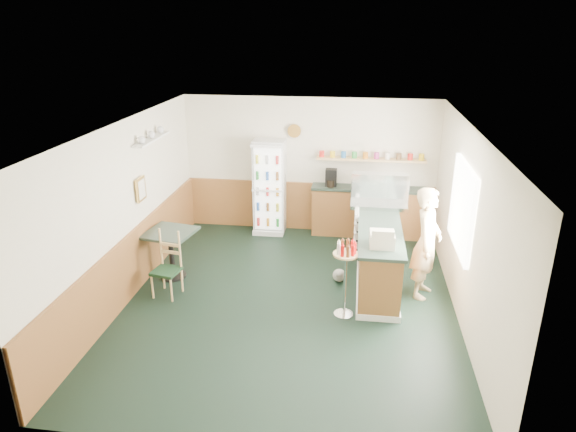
% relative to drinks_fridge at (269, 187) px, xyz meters
% --- Properties ---
extents(ground, '(6.00, 6.00, 0.00)m').
position_rel_drinks_fridge_xyz_m(ground, '(0.77, -2.74, -0.94)').
color(ground, black).
rests_on(ground, ground).
extents(room_envelope, '(5.04, 6.02, 2.72)m').
position_rel_drinks_fridge_xyz_m(room_envelope, '(0.54, -2.01, 0.58)').
color(room_envelope, beige).
rests_on(room_envelope, ground).
extents(service_counter, '(0.68, 3.01, 1.01)m').
position_rel_drinks_fridge_xyz_m(service_counter, '(2.12, -1.67, -0.48)').
color(service_counter, '#8E5E2E').
rests_on(service_counter, ground).
extents(back_counter, '(2.24, 0.42, 1.69)m').
position_rel_drinks_fridge_xyz_m(back_counter, '(1.96, 0.06, -0.39)').
color(back_counter, '#8E5E2E').
rests_on(back_counter, ground).
extents(drinks_fridge, '(0.62, 0.53, 1.89)m').
position_rel_drinks_fridge_xyz_m(drinks_fridge, '(0.00, 0.00, 0.00)').
color(drinks_fridge, white).
rests_on(drinks_fridge, ground).
extents(display_case, '(0.98, 0.51, 0.56)m').
position_rel_drinks_fridge_xyz_m(display_case, '(2.12, -1.02, 0.34)').
color(display_case, silver).
rests_on(display_case, service_counter).
extents(cash_register, '(0.36, 0.38, 0.20)m').
position_rel_drinks_fridge_xyz_m(cash_register, '(2.12, -2.72, 0.17)').
color(cash_register, beige).
rests_on(cash_register, service_counter).
extents(shopkeeper, '(0.58, 0.69, 1.77)m').
position_rel_drinks_fridge_xyz_m(shopkeeper, '(2.82, -2.24, -0.06)').
color(shopkeeper, tan).
rests_on(shopkeeper, ground).
extents(condiment_stand, '(0.37, 0.37, 1.16)m').
position_rel_drinks_fridge_xyz_m(condiment_stand, '(1.62, -3.02, -0.16)').
color(condiment_stand, silver).
rests_on(condiment_stand, ground).
extents(newspaper_rack, '(0.09, 0.41, 0.82)m').
position_rel_drinks_fridge_xyz_m(newspaper_rack, '(1.76, -1.42, -0.30)').
color(newspaper_rack, black).
rests_on(newspaper_rack, ground).
extents(cafe_table, '(0.88, 0.88, 0.83)m').
position_rel_drinks_fridge_xyz_m(cafe_table, '(-1.28, -2.21, -0.36)').
color(cafe_table, black).
rests_on(cafe_table, ground).
extents(cafe_chair, '(0.45, 0.45, 1.04)m').
position_rel_drinks_fridge_xyz_m(cafe_chair, '(-1.15, -2.73, -0.40)').
color(cafe_chair, black).
rests_on(cafe_chair, ground).
extents(dog_doorstop, '(0.21, 0.27, 0.26)m').
position_rel_drinks_fridge_xyz_m(dog_doorstop, '(1.50, -2.00, -0.82)').
color(dog_doorstop, gray).
rests_on(dog_doorstop, ground).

